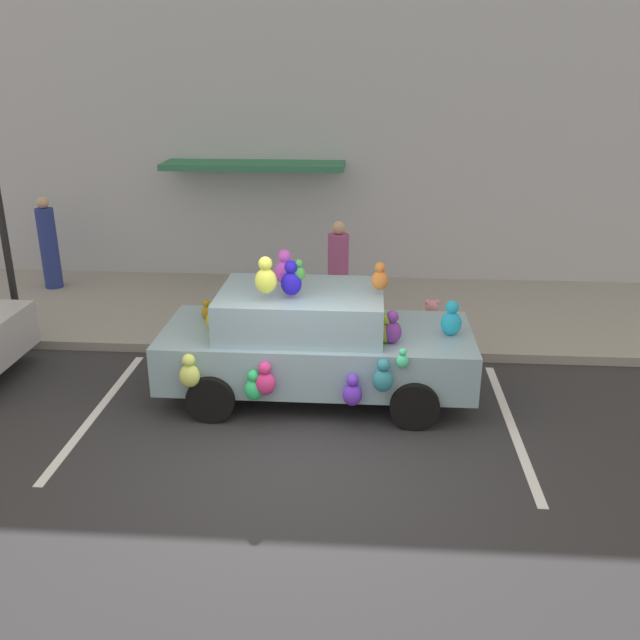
# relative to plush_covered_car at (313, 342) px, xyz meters

# --- Properties ---
(ground_plane) EXTENTS (60.00, 60.00, 0.00)m
(ground_plane) POSITION_rel_plush_covered_car_xyz_m (-0.04, -1.72, -0.81)
(ground_plane) COLOR #2D2D30
(sidewalk) EXTENTS (24.00, 4.00, 0.15)m
(sidewalk) POSITION_rel_plush_covered_car_xyz_m (-0.04, 3.28, -0.73)
(sidewalk) COLOR gray
(sidewalk) RESTS_ON ground
(storefront_building) EXTENTS (24.00, 1.25, 6.40)m
(storefront_building) POSITION_rel_plush_covered_car_xyz_m (-0.06, 5.43, 2.38)
(storefront_building) COLOR #B2B7C1
(storefront_building) RESTS_ON ground
(parking_stripe_front) EXTENTS (0.12, 3.60, 0.01)m
(parking_stripe_front) POSITION_rel_plush_covered_car_xyz_m (2.67, -0.72, -0.81)
(parking_stripe_front) COLOR silver
(parking_stripe_front) RESTS_ON ground
(parking_stripe_rear) EXTENTS (0.12, 3.60, 0.01)m
(parking_stripe_rear) POSITION_rel_plush_covered_car_xyz_m (-2.89, -0.72, -0.81)
(parking_stripe_rear) COLOR silver
(parking_stripe_rear) RESTS_ON ground
(plush_covered_car) EXTENTS (4.28, 2.08, 2.14)m
(plush_covered_car) POSITION_rel_plush_covered_car_xyz_m (0.00, 0.00, 0.00)
(plush_covered_car) COLOR #89A8B7
(plush_covered_car) RESTS_ON ground
(teddy_bear_on_sidewalk) EXTENTS (0.32, 0.27, 0.62)m
(teddy_bear_on_sidewalk) POSITION_rel_plush_covered_car_xyz_m (1.83, 2.06, -0.37)
(teddy_bear_on_sidewalk) COLOR pink
(teddy_bear_on_sidewalk) RESTS_ON sidewalk
(pedestrian_near_shopfront) EXTENTS (0.37, 0.37, 1.73)m
(pedestrian_near_shopfront) POSITION_rel_plush_covered_car_xyz_m (0.22, 2.90, 0.14)
(pedestrian_near_shopfront) COLOR #A14A7F
(pedestrian_near_shopfront) RESTS_ON sidewalk
(pedestrian_walking_past) EXTENTS (0.35, 0.35, 1.84)m
(pedestrian_walking_past) POSITION_rel_plush_covered_car_xyz_m (-5.65, 4.13, 0.20)
(pedestrian_walking_past) COLOR navy
(pedestrian_walking_past) RESTS_ON sidewalk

